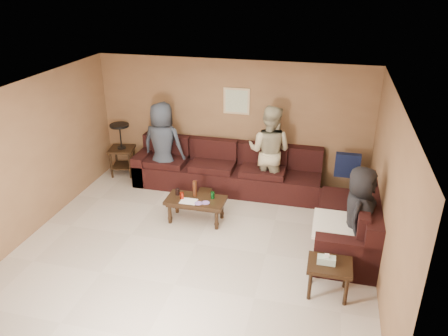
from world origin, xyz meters
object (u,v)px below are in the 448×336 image
sectional_sofa (262,190)px  side_table_right (329,268)px  coffee_table (196,202)px  person_left (163,145)px  person_right (358,215)px  waste_bin (205,197)px  end_table_left (122,148)px  person_middle (269,151)px

sectional_sofa → side_table_right: bearing=-60.3°
coffee_table → side_table_right: size_ratio=1.63×
coffee_table → side_table_right: coffee_table is taller
side_table_right → person_left: size_ratio=0.36×
person_right → sectional_sofa: bearing=64.7°
side_table_right → waste_bin: 3.07m
end_table_left → side_table_right: end_table_left is taller
coffee_table → person_right: person_right is taller
side_table_right → waste_bin: side_table_right is taller
waste_bin → person_left: size_ratio=0.16×
coffee_table → person_middle: person_middle is taller
side_table_right → sectional_sofa: bearing=119.7°
coffee_table → person_left: bearing=130.8°
coffee_table → end_table_left: bearing=144.9°
sectional_sofa → side_table_right: size_ratio=7.41×
person_middle → waste_bin: bearing=44.5°
sectional_sofa → person_middle: size_ratio=2.60×
side_table_right → person_right: person_right is taller
coffee_table → sectional_sofa: bearing=38.1°
end_table_left → side_table_right: size_ratio=1.80×
person_left → side_table_right: bearing=145.0°
sectional_sofa → person_left: bearing=169.5°
person_right → end_table_left: bearing=81.1°
sectional_sofa → person_middle: bearing=86.7°
person_middle → person_right: person_middle is taller
person_right → person_left: bearing=79.0°
sectional_sofa → end_table_left: size_ratio=4.12×
end_table_left → person_middle: bearing=-2.5°
end_table_left → person_right: bearing=-22.5°
sectional_sofa → side_table_right: 2.54m
person_left → person_right: 4.06m
sectional_sofa → person_left: person_left is taller
coffee_table → person_middle: size_ratio=0.57×
sectional_sofa → end_table_left: end_table_left is taller
side_table_right → person_right: size_ratio=0.41×
sectional_sofa → person_right: 2.12m
person_middle → end_table_left: bearing=8.4°
person_left → person_middle: size_ratio=0.97×
waste_bin → person_right: bearing=-22.5°
side_table_right → person_middle: person_middle is taller
side_table_right → person_left: person_left is taller
end_table_left → person_left: 1.12m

